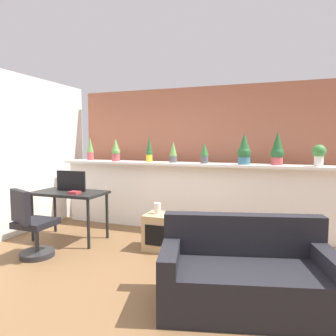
# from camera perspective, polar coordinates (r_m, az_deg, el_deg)

# --- Properties ---
(ground_plane) EXTENTS (12.00, 12.00, 0.00)m
(ground_plane) POSITION_cam_1_polar(r_m,az_deg,el_deg) (3.50, -4.66, -20.70)
(ground_plane) COLOR brown
(divider_wall) EXTENTS (4.79, 0.16, 1.12)m
(divider_wall) POSITION_cam_1_polar(r_m,az_deg,el_deg) (5.13, 4.58, -5.70)
(divider_wall) COLOR white
(divider_wall) RESTS_ON ground
(plant_shelf) EXTENTS (4.79, 0.40, 0.04)m
(plant_shelf) POSITION_cam_1_polar(r_m,az_deg,el_deg) (5.01, 4.51, 0.73)
(plant_shelf) COLOR white
(plant_shelf) RESTS_ON divider_wall
(brick_wall_behind) EXTENTS (4.79, 0.10, 2.50)m
(brick_wall_behind) POSITION_cam_1_polar(r_m,az_deg,el_deg) (5.63, 6.23, 2.34)
(brick_wall_behind) COLOR #AD664C
(brick_wall_behind) RESTS_ON ground
(potted_plant_0) EXTENTS (0.12, 0.12, 0.43)m
(potted_plant_0) POSITION_cam_1_polar(r_m,az_deg,el_deg) (5.86, -14.49, 3.57)
(potted_plant_0) COLOR #B7474C
(potted_plant_0) RESTS_ON plant_shelf
(potted_plant_1) EXTENTS (0.15, 0.15, 0.40)m
(potted_plant_1) POSITION_cam_1_polar(r_m,az_deg,el_deg) (5.51, -9.84, 3.25)
(potted_plant_1) COLOR #B7474C
(potted_plant_1) RESTS_ON plant_shelf
(potted_plant_2) EXTENTS (0.11, 0.11, 0.45)m
(potted_plant_2) POSITION_cam_1_polar(r_m,az_deg,el_deg) (5.28, -3.58, 3.38)
(potted_plant_2) COLOR gold
(potted_plant_2) RESTS_ON plant_shelf
(potted_plant_3) EXTENTS (0.13, 0.13, 0.36)m
(potted_plant_3) POSITION_cam_1_polar(r_m,az_deg,el_deg) (5.09, 0.99, 3.09)
(potted_plant_3) COLOR #4C4C51
(potted_plant_3) RESTS_ON plant_shelf
(potted_plant_4) EXTENTS (0.13, 0.13, 0.33)m
(potted_plant_4) POSITION_cam_1_polar(r_m,az_deg,el_deg) (4.91, 6.91, 2.85)
(potted_plant_4) COLOR #4C4C51
(potted_plant_4) RESTS_ON plant_shelf
(potted_plant_5) EXTENTS (0.21, 0.21, 0.49)m
(potted_plant_5) POSITION_cam_1_polar(r_m,az_deg,el_deg) (4.83, 14.18, 3.31)
(potted_plant_5) COLOR #386B84
(potted_plant_5) RESTS_ON plant_shelf
(potted_plant_6) EXTENTS (0.19, 0.19, 0.51)m
(potted_plant_6) POSITION_cam_1_polar(r_m,az_deg,el_deg) (4.85, 19.94, 3.33)
(potted_plant_6) COLOR #B7474C
(potted_plant_6) RESTS_ON plant_shelf
(potted_plant_7) EXTENTS (0.19, 0.19, 0.31)m
(potted_plant_7) POSITION_cam_1_polar(r_m,az_deg,el_deg) (4.84, 26.63, 2.42)
(potted_plant_7) COLOR silver
(potted_plant_7) RESTS_ON plant_shelf
(desk) EXTENTS (1.10, 0.60, 0.75)m
(desk) POSITION_cam_1_polar(r_m,az_deg,el_deg) (4.88, -18.09, -5.24)
(desk) COLOR black
(desk) RESTS_ON ground
(tv_monitor) EXTENTS (0.51, 0.04, 0.31)m
(tv_monitor) POSITION_cam_1_polar(r_m,az_deg,el_deg) (4.92, -17.85, -2.32)
(tv_monitor) COLOR black
(tv_monitor) RESTS_ON desk
(office_chair) EXTENTS (0.51, 0.51, 0.91)m
(office_chair) POSITION_cam_1_polar(r_m,az_deg,el_deg) (4.37, -24.33, -10.39)
(office_chair) COLOR #262628
(office_chair) RESTS_ON ground
(side_cube_shelf) EXTENTS (0.40, 0.41, 0.50)m
(side_cube_shelf) POSITION_cam_1_polar(r_m,az_deg,el_deg) (4.35, -1.55, -11.89)
(side_cube_shelf) COLOR tan
(side_cube_shelf) RESTS_ON ground
(vase_on_shelf) EXTENTS (0.10, 0.10, 0.15)m
(vase_on_shelf) POSITION_cam_1_polar(r_m,az_deg,el_deg) (4.28, -2.04, -7.63)
(vase_on_shelf) COLOR silver
(vase_on_shelf) RESTS_ON side_cube_shelf
(book_on_desk) EXTENTS (0.15, 0.13, 0.04)m
(book_on_desk) POSITION_cam_1_polar(r_m,az_deg,el_deg) (4.65, -17.24, -4.45)
(book_on_desk) COLOR #B22D33
(book_on_desk) RESTS_ON desk
(couch) EXTENTS (1.70, 1.12, 0.80)m
(couch) POSITION_cam_1_polar(r_m,az_deg,el_deg) (3.04, 14.53, -19.15)
(couch) COLOR black
(couch) RESTS_ON ground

